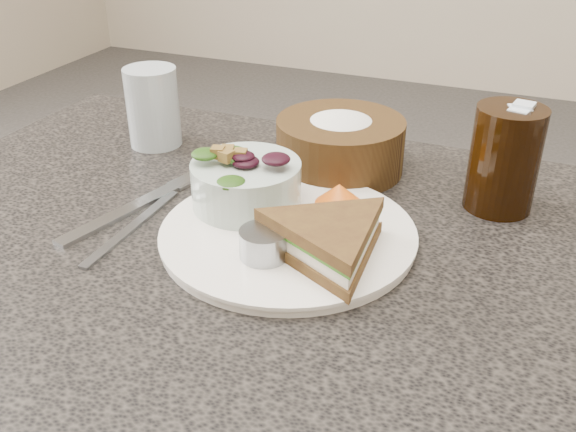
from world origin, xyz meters
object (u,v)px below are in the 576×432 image
Objects in this scene: dinner_plate at (288,235)px; salad_bowl at (246,176)px; dressing_ramekin at (264,244)px; sandwich at (329,240)px; cola_glass at (505,154)px; bread_basket at (340,136)px; water_glass at (153,107)px.

salad_bowl is at bearing 151.90° from dinner_plate.
dressing_ramekin is (-0.00, -0.06, 0.02)m from dinner_plate.
cola_glass is at bearing 81.63° from sandwich.
bread_basket is 0.22m from cola_glass.
cola_glass is at bearing 47.44° from dressing_ramekin.
sandwich is at bearing 19.66° from dressing_ramekin.
salad_bowl reaches higher than dressing_ramekin.
sandwich is at bearing -31.74° from dinner_plate.
bread_basket is at bearing 132.76° from sandwich.
cola_glass is at bearing -7.61° from bread_basket.
cola_glass reaches higher than dressing_ramekin.
bread_basket is at bearing 172.39° from cola_glass.
bread_basket is 0.28m from water_glass.
water_glass reaches higher than dinner_plate.
water_glass is at bearing 139.95° from dressing_ramekin.
dinner_plate is 0.06m from dressing_ramekin.
salad_bowl is (-0.07, 0.04, 0.04)m from dinner_plate.
dressing_ramekin is 0.37m from water_glass.
cola_glass is 1.21× the size of water_glass.
dinner_plate is 0.08m from sandwich.
sandwich is at bearing -29.84° from salad_bowl.
water_glass is (-0.49, 0.01, -0.01)m from cola_glass.
sandwich is (0.06, -0.04, 0.03)m from dinner_plate.
water_glass is at bearing 175.19° from sandwich.
dinner_plate is at bearing -88.53° from bread_basket.
dinner_plate is 1.65× the size of bread_basket.
sandwich reaches higher than dinner_plate.
cola_glass is at bearing -1.19° from water_glass.
cola_glass is (0.21, -0.03, 0.02)m from bread_basket.
bread_basket is (-0.00, 0.26, 0.02)m from dressing_ramekin.
salad_bowl is at bearing 177.32° from sandwich.
salad_bowl is (-0.13, 0.07, 0.02)m from sandwich.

